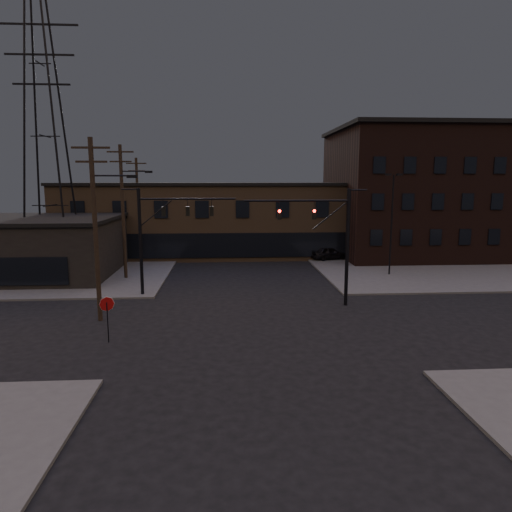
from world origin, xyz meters
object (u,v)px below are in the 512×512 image
(traffic_signal_near, at_px, (331,234))
(stop_sign, at_px, (107,309))
(car_crossing, at_px, (232,250))
(parked_car_lot_a, at_px, (329,253))
(parked_car_lot_b, at_px, (377,253))
(traffic_signal_far, at_px, (158,229))

(traffic_signal_near, height_order, stop_sign, traffic_signal_near)
(car_crossing, bearing_deg, parked_car_lot_a, -13.84)
(parked_car_lot_b, bearing_deg, traffic_signal_far, 120.71)
(stop_sign, xyz_separation_m, parked_car_lot_a, (17.34, 24.15, -1.00))
(traffic_signal_near, xyz_separation_m, traffic_signal_far, (-12.07, 3.50, 0.08))
(traffic_signal_far, height_order, parked_car_lot_b, traffic_signal_far)
(traffic_signal_near, xyz_separation_m, parked_car_lot_b, (9.21, 17.61, -4.10))
(stop_sign, height_order, parked_car_lot_b, stop_sign)
(parked_car_lot_b, distance_m, car_crossing, 15.95)
(traffic_signal_near, bearing_deg, car_crossing, 107.34)
(stop_sign, bearing_deg, car_crossing, 75.72)
(traffic_signal_near, bearing_deg, parked_car_lot_b, 62.41)
(traffic_signal_near, relative_size, stop_sign, 3.23)
(parked_car_lot_a, relative_size, car_crossing, 0.80)
(traffic_signal_near, xyz_separation_m, stop_sign, (-13.36, -6.49, -3.09))
(traffic_signal_near, relative_size, traffic_signal_far, 1.00)
(traffic_signal_near, relative_size, car_crossing, 1.58)
(stop_sign, relative_size, parked_car_lot_a, 0.61)
(traffic_signal_near, bearing_deg, traffic_signal_far, 163.83)
(traffic_signal_near, distance_m, parked_car_lot_a, 18.57)
(traffic_signal_far, relative_size, parked_car_lot_b, 1.70)
(parked_car_lot_a, height_order, parked_car_lot_b, parked_car_lot_a)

